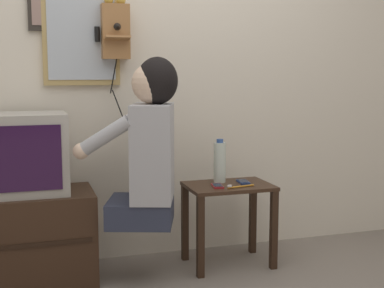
{
  "coord_description": "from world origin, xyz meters",
  "views": [
    {
      "loc": [
        -0.75,
        -2.13,
        1.19
      ],
      "look_at": [
        0.18,
        0.82,
        0.78
      ],
      "focal_mm": 50.0,
      "sensor_mm": 36.0,
      "label": 1
    }
  ],
  "objects_px": {
    "toothbrush": "(239,186)",
    "wall_mirror": "(81,30)",
    "person": "(148,143)",
    "cell_phone_held": "(217,186)",
    "television": "(24,154)",
    "wall_phone_antique": "(115,31)",
    "cell_phone_spare": "(243,182)",
    "water_bottle": "(220,162)"
  },
  "relations": [
    {
      "from": "cell_phone_spare",
      "to": "toothbrush",
      "type": "relative_size",
      "value": 0.71
    },
    {
      "from": "cell_phone_held",
      "to": "toothbrush",
      "type": "xyz_separation_m",
      "value": [
        0.12,
        -0.06,
        0.0
      ]
    },
    {
      "from": "person",
      "to": "wall_mirror",
      "type": "relative_size",
      "value": 1.42
    },
    {
      "from": "person",
      "to": "water_bottle",
      "type": "xyz_separation_m",
      "value": [
        0.5,
        0.2,
        -0.16
      ]
    },
    {
      "from": "person",
      "to": "wall_phone_antique",
      "type": "height_order",
      "value": "wall_phone_antique"
    },
    {
      "from": "person",
      "to": "cell_phone_held",
      "type": "distance_m",
      "value": 0.53
    },
    {
      "from": "television",
      "to": "wall_phone_antique",
      "type": "distance_m",
      "value": 0.91
    },
    {
      "from": "wall_phone_antique",
      "to": "cell_phone_held",
      "type": "height_order",
      "value": "wall_phone_antique"
    },
    {
      "from": "cell_phone_spare",
      "to": "toothbrush",
      "type": "bearing_deg",
      "value": -115.98
    },
    {
      "from": "toothbrush",
      "to": "wall_phone_antique",
      "type": "bearing_deg",
      "value": 49.54
    },
    {
      "from": "wall_phone_antique",
      "to": "wall_mirror",
      "type": "height_order",
      "value": "wall_mirror"
    },
    {
      "from": "wall_phone_antique",
      "to": "cell_phone_held",
      "type": "relative_size",
      "value": 5.66
    },
    {
      "from": "wall_phone_antique",
      "to": "cell_phone_spare",
      "type": "bearing_deg",
      "value": -19.03
    },
    {
      "from": "toothbrush",
      "to": "wall_mirror",
      "type": "bearing_deg",
      "value": 53.22
    },
    {
      "from": "television",
      "to": "toothbrush",
      "type": "xyz_separation_m",
      "value": [
        1.22,
        -0.19,
        -0.23
      ]
    },
    {
      "from": "cell_phone_spare",
      "to": "wall_mirror",
      "type": "bearing_deg",
      "value": 169.38
    },
    {
      "from": "person",
      "to": "cell_phone_held",
      "type": "height_order",
      "value": "person"
    },
    {
      "from": "wall_mirror",
      "to": "water_bottle",
      "type": "relative_size",
      "value": 2.42
    },
    {
      "from": "cell_phone_spare",
      "to": "water_bottle",
      "type": "distance_m",
      "value": 0.19
    },
    {
      "from": "wall_phone_antique",
      "to": "toothbrush",
      "type": "bearing_deg",
      "value": -29.55
    },
    {
      "from": "person",
      "to": "wall_mirror",
      "type": "distance_m",
      "value": 0.83
    },
    {
      "from": "wall_mirror",
      "to": "cell_phone_spare",
      "type": "relative_size",
      "value": 5.06
    },
    {
      "from": "cell_phone_held",
      "to": "cell_phone_spare",
      "type": "distance_m",
      "value": 0.2
    },
    {
      "from": "cell_phone_spare",
      "to": "toothbrush",
      "type": "distance_m",
      "value": 0.14
    },
    {
      "from": "wall_phone_antique",
      "to": "cell_phone_spare",
      "type": "height_order",
      "value": "wall_phone_antique"
    },
    {
      "from": "person",
      "to": "toothbrush",
      "type": "xyz_separation_m",
      "value": [
        0.55,
        0.01,
        -0.28
      ]
    },
    {
      "from": "television",
      "to": "toothbrush",
      "type": "distance_m",
      "value": 1.25
    },
    {
      "from": "television",
      "to": "cell_phone_spare",
      "type": "height_order",
      "value": "television"
    },
    {
      "from": "wall_phone_antique",
      "to": "cell_phone_held",
      "type": "distance_m",
      "value": 1.12
    },
    {
      "from": "cell_phone_spare",
      "to": "toothbrush",
      "type": "height_order",
      "value": "toothbrush"
    },
    {
      "from": "wall_mirror",
      "to": "person",
      "type": "bearing_deg",
      "value": -54.19
    },
    {
      "from": "television",
      "to": "wall_phone_antique",
      "type": "bearing_deg",
      "value": 18.41
    },
    {
      "from": "wall_mirror",
      "to": "cell_phone_spare",
      "type": "height_order",
      "value": "wall_mirror"
    },
    {
      "from": "person",
      "to": "wall_phone_antique",
      "type": "bearing_deg",
      "value": 34.81
    },
    {
      "from": "cell_phone_held",
      "to": "water_bottle",
      "type": "relative_size",
      "value": 0.49
    },
    {
      "from": "television",
      "to": "cell_phone_held",
      "type": "relative_size",
      "value": 3.52
    },
    {
      "from": "person",
      "to": "toothbrush",
      "type": "distance_m",
      "value": 0.62
    },
    {
      "from": "cell_phone_spare",
      "to": "water_bottle",
      "type": "height_order",
      "value": "water_bottle"
    },
    {
      "from": "wall_mirror",
      "to": "water_bottle",
      "type": "distance_m",
      "value": 1.17
    },
    {
      "from": "person",
      "to": "television",
      "type": "distance_m",
      "value": 0.7
    },
    {
      "from": "wall_mirror",
      "to": "cell_phone_held",
      "type": "distance_m",
      "value": 1.25
    },
    {
      "from": "person",
      "to": "cell_phone_held",
      "type": "bearing_deg",
      "value": -62.49
    }
  ]
}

